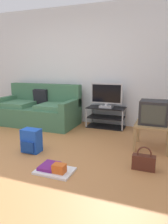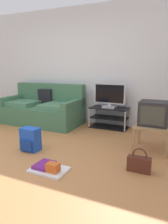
{
  "view_description": "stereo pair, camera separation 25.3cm",
  "coord_description": "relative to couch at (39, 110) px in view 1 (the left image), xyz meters",
  "views": [
    {
      "loc": [
        2.04,
        -2.34,
        1.35
      ],
      "look_at": [
        0.73,
        1.08,
        0.55
      ],
      "focal_mm": 33.99,
      "sensor_mm": 36.0,
      "label": 1
    },
    {
      "loc": [
        2.27,
        -2.25,
        1.35
      ],
      "look_at": [
        0.73,
        1.08,
        0.55
      ],
      "focal_mm": 33.99,
      "sensor_mm": 36.0,
      "label": 2
    }
  ],
  "objects": [
    {
      "name": "ground_plane",
      "position": [
        0.72,
        -1.87,
        -0.34
      ],
      "size": [
        9.0,
        9.8,
        0.02
      ],
      "primitive_type": "cube",
      "color": "#B27542"
    },
    {
      "name": "tv_stand",
      "position": [
        1.57,
        0.29,
        -0.11
      ],
      "size": [
        0.84,
        0.43,
        0.45
      ],
      "color": "black",
      "rests_on": "ground_plane"
    },
    {
      "name": "wall_back",
      "position": [
        0.72,
        0.58,
        1.02
      ],
      "size": [
        9.0,
        0.1,
        2.7
      ],
      "primitive_type": "cube",
      "color": "silver",
      "rests_on": "ground_plane"
    },
    {
      "name": "flat_tv",
      "position": [
        1.57,
        0.27,
        0.38
      ],
      "size": [
        0.69,
        0.22,
        0.54
      ],
      "color": "#B2B2B7",
      "rests_on": "tv_stand"
    },
    {
      "name": "crt_tv",
      "position": [
        2.62,
        -0.66,
        0.28
      ],
      "size": [
        0.44,
        0.4,
        0.38
      ],
      "color": "#232326",
      "rests_on": "side_table"
    },
    {
      "name": "backpack",
      "position": [
        0.83,
        -1.52,
        -0.15
      ],
      "size": [
        0.29,
        0.27,
        0.38
      ],
      "rotation": [
        0.0,
        0.0,
        0.06
      ],
      "color": "blue",
      "rests_on": "ground_plane"
    },
    {
      "name": "floor_tray",
      "position": [
        1.49,
        -1.98,
        -0.29
      ],
      "size": [
        0.49,
        0.34,
        0.14
      ],
      "color": "silver",
      "rests_on": "ground_plane"
    },
    {
      "name": "couch",
      "position": [
        0.0,
        0.0,
        0.0
      ],
      "size": [
        1.87,
        0.94,
        0.93
      ],
      "color": "#3D6B4C",
      "rests_on": "ground_plane"
    },
    {
      "name": "side_table",
      "position": [
        2.62,
        -0.68,
        0.03
      ],
      "size": [
        0.56,
        0.56,
        0.43
      ],
      "color": "#9E7A4C",
      "rests_on": "ground_plane"
    },
    {
      "name": "handbag",
      "position": [
        2.57,
        -1.5,
        -0.22
      ],
      "size": [
        0.3,
        0.11,
        0.32
      ],
      "rotation": [
        0.0,
        0.0,
        -0.55
      ],
      "color": "#4C2319",
      "rests_on": "ground_plane"
    }
  ]
}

